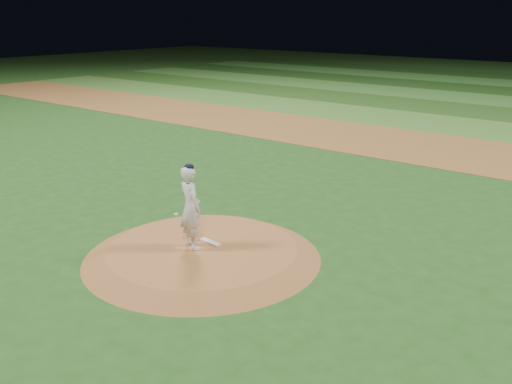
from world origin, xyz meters
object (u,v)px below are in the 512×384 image
Objects in this scene: rosin_bag at (176,214)px; pitchers_mound at (203,252)px; pitcher_on_mound at (191,207)px; pitching_rubber at (210,242)px.

pitchers_mound is at bearing -28.73° from rosin_bag.
rosin_bag is at bearing 145.64° from pitcher_on_mound.
pitching_rubber is 1.08m from pitcher_on_mound.
pitcher_on_mound is (1.86, -1.27, 0.95)m from rosin_bag.
pitching_rubber is (-0.05, 0.32, 0.14)m from pitchers_mound.
pitcher_on_mound is at bearing -100.79° from pitching_rubber.
pitching_rubber is at bearing 73.42° from pitcher_on_mound.
rosin_bag is (-2.00, 0.81, 0.02)m from pitching_rubber.
pitcher_on_mound reaches higher than pitching_rubber.
pitcher_on_mound is (-0.19, -0.15, 1.11)m from pitchers_mound.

